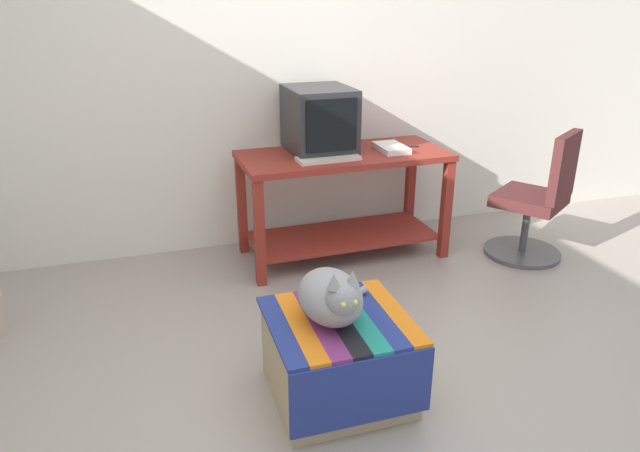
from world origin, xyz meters
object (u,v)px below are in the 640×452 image
Objects in this scene: tv_monitor at (319,120)px; ottoman_with_blanket at (339,358)px; book at (391,148)px; keyboard at (328,158)px; cat at (332,297)px; desk at (343,187)px; office_chair at (537,204)px.

tv_monitor is 0.81× the size of ottoman_with_blanket.
keyboard is at bearing -167.89° from book.
keyboard is 1.00× the size of cat.
book is at bearing -8.09° from desk.
book is (0.46, -0.13, -0.19)m from tv_monitor.
keyboard reaches higher than cat.
office_chair reaches higher than cat.
ottoman_with_blanket is at bearing -111.60° from desk.
tv_monitor reaches higher than cat.
desk is 1.56m from cat.
tv_monitor is 1.57m from office_chair.
keyboard is 1.40m from cat.
ottoman_with_blanket is (-0.85, -1.41, -0.55)m from book.
keyboard is 1.47m from ottoman_with_blanket.
cat is at bearing -112.73° from desk.
office_chair is (0.91, -0.40, -0.36)m from book.
book is at bearing 9.53° from keyboard.
desk is 2.28× the size of ottoman_with_blanket.
ottoman_with_blanket is 2.05m from office_chair.
book reaches higher than keyboard.
cat is (-0.89, -1.42, -0.23)m from book.
office_chair is (1.77, 1.01, 0.18)m from ottoman_with_blanket.
tv_monitor is at bearing 164.13° from book.
ottoman_with_blanket is 0.32m from cat.
office_chair is (1.39, -0.29, -0.36)m from keyboard.
cat is at bearing -168.83° from ottoman_with_blanket.
office_chair is (1.80, 1.02, -0.14)m from cat.
cat is (-0.43, -1.55, -0.42)m from tv_monitor.
tv_monitor is at bearing 71.07° from cat.
office_chair is at bearing -23.61° from book.
cat reaches higher than ottoman_with_blanket.
cat is (-0.04, -0.01, 0.32)m from ottoman_with_blanket.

